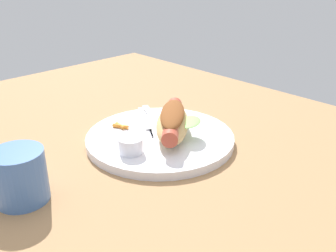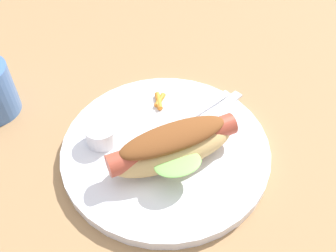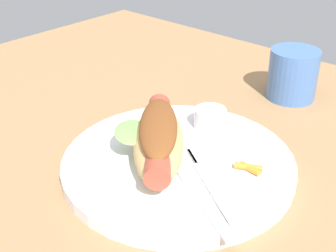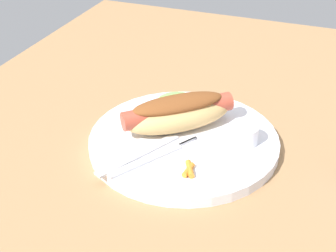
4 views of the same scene
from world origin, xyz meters
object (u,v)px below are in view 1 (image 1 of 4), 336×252
plate (160,138)px  fork (145,121)px  sauce_ramekin (131,145)px  drinking_cup (20,176)px  knife (153,118)px  hot_dog (173,122)px  carrot_garnish (120,126)px

plate → fork: (-6.84, 2.18, 1.00)cm
plate → fork: bearing=162.3°
plate → sauce_ramekin: 9.09cm
drinking_cup → fork: bearing=102.4°
sauce_ramekin → knife: sauce_ramekin is taller
drinking_cup → hot_dog: bearing=85.9°
hot_dog → sauce_ramekin: bearing=-42.7°
sauce_ramekin → fork: bearing=128.4°
hot_dog → fork: (-8.70, 0.53, -2.67)cm
fork → sauce_ramekin: bearing=-19.5°
knife → hot_dog: bearing=9.9°
knife → carrot_garnish: (-0.97, -7.93, 0.21)cm
sauce_ramekin → hot_dog: bearing=89.3°
hot_dog → sauce_ramekin: 10.40cm
knife → carrot_garnish: 7.99cm
hot_dog → drinking_cup: drinking_cup is taller
hot_dog → fork: hot_dog is taller
fork → knife: 2.20cm
carrot_garnish → drinking_cup: (7.69, -24.23, 2.04)cm
sauce_ramekin → drinking_cup: drinking_cup is taller
sauce_ramekin → fork: sauce_ramekin is taller
hot_dog → drinking_cup: (-2.09, -29.42, -0.44)cm
plate → hot_dog: bearing=41.6°
fork → carrot_garnish: 5.83cm
hot_dog → drinking_cup: bearing=-46.1°
sauce_ramekin → carrot_garnish: 10.97cm
sauce_ramekin → knife: 15.71cm
plate → hot_dog: 4.43cm
plate → hot_dog: hot_dog is taller
hot_dog → fork: bearing=-135.5°
plate → knife: size_ratio=1.99×
sauce_ramekin → fork: size_ratio=0.32×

